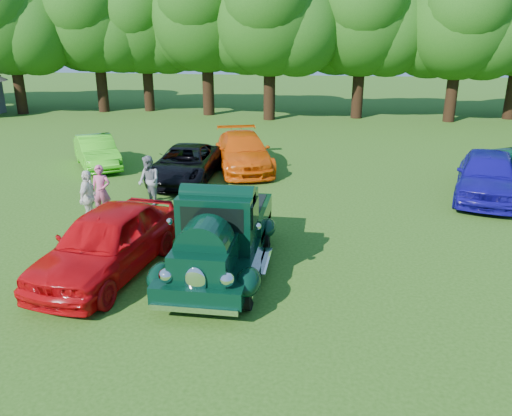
# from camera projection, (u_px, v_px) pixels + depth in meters

# --- Properties ---
(ground) EXTENTS (120.00, 120.00, 0.00)m
(ground) POSITION_uv_depth(u_px,v_px,m) (195.00, 276.00, 11.58)
(ground) COLOR #254C11
(ground) RESTS_ON ground
(hero_pickup) EXTENTS (2.36, 5.06, 1.98)m
(hero_pickup) POSITION_uv_depth(u_px,v_px,m) (221.00, 236.00, 11.65)
(hero_pickup) COLOR black
(hero_pickup) RESTS_ON ground
(red_convertible) EXTENTS (2.45, 4.82, 1.57)m
(red_convertible) POSITION_uv_depth(u_px,v_px,m) (107.00, 242.00, 11.49)
(red_convertible) COLOR #BE080C
(red_convertible) RESTS_ON ground
(back_car_lime) EXTENTS (3.37, 4.05, 1.31)m
(back_car_lime) POSITION_uv_depth(u_px,v_px,m) (97.00, 152.00, 20.85)
(back_car_lime) COLOR #3CC91A
(back_car_lime) RESTS_ON ground
(back_car_black) EXTENTS (2.27, 4.73, 1.30)m
(back_car_black) POSITION_uv_depth(u_px,v_px,m) (185.00, 164.00, 18.98)
(back_car_black) COLOR black
(back_car_black) RESTS_ON ground
(back_car_orange) EXTENTS (3.45, 5.40, 1.46)m
(back_car_orange) POSITION_uv_depth(u_px,v_px,m) (243.00, 152.00, 20.54)
(back_car_orange) COLOR #DE5007
(back_car_orange) RESTS_ON ground
(back_car_blue) EXTENTS (3.14, 5.12, 1.63)m
(back_car_blue) POSITION_uv_depth(u_px,v_px,m) (487.00, 175.00, 16.82)
(back_car_blue) COLOR #130C8C
(back_car_blue) RESTS_ON ground
(spectator_pink) EXTENTS (0.63, 0.47, 1.59)m
(spectator_pink) POSITION_uv_depth(u_px,v_px,m) (101.00, 191.00, 15.20)
(spectator_pink) COLOR #C95381
(spectator_pink) RESTS_ON ground
(spectator_grey) EXTENTS (1.00, 0.99, 1.63)m
(spectator_grey) POSITION_uv_depth(u_px,v_px,m) (149.00, 181.00, 16.15)
(spectator_grey) COLOR gray
(spectator_grey) RESTS_ON ground
(spectator_white) EXTENTS (0.45, 0.98, 1.64)m
(spectator_white) POSITION_uv_depth(u_px,v_px,m) (88.00, 198.00, 14.43)
(spectator_white) COLOR silver
(spectator_white) RESTS_ON ground
(tree_line) EXTENTS (64.07, 9.79, 12.50)m
(tree_line) POSITION_uv_depth(u_px,v_px,m) (292.00, 13.00, 31.63)
(tree_line) COLOR black
(tree_line) RESTS_ON ground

